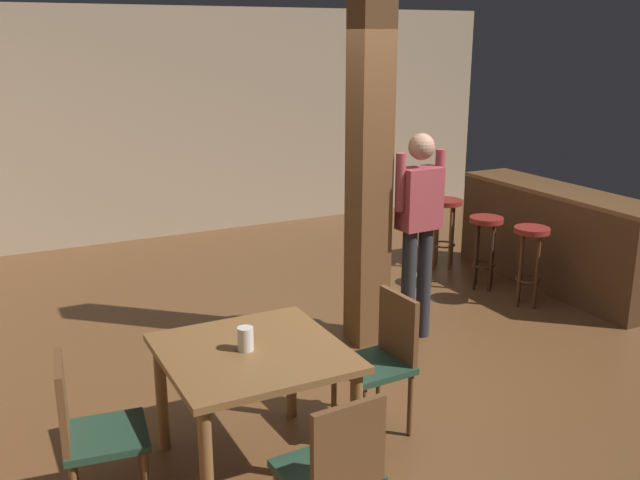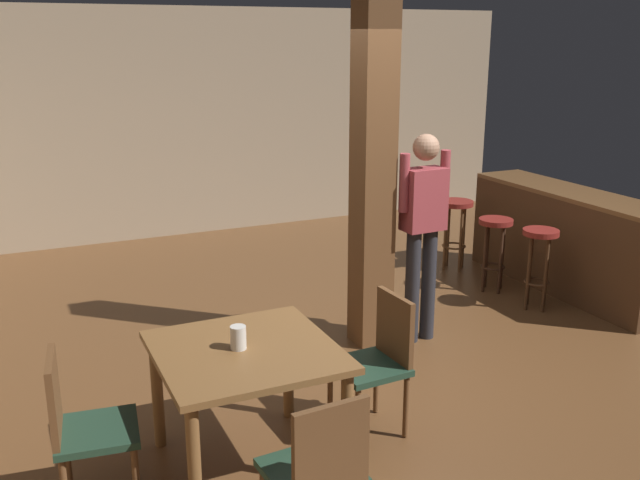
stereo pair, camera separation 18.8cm
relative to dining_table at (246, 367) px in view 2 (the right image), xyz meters
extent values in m
plane|color=brown|center=(1.58, 0.76, -0.63)|extent=(10.80, 10.80, 0.00)
cube|color=gray|center=(1.58, 5.26, 0.77)|extent=(8.00, 0.10, 2.80)
cube|color=brown|center=(1.50, 1.28, 0.77)|extent=(0.28, 0.28, 2.80)
cube|color=brown|center=(0.00, 0.00, 0.10)|extent=(1.00, 1.00, 0.04)
cylinder|color=brown|center=(0.43, 0.43, -0.28)|extent=(0.07, 0.07, 0.71)
cylinder|color=brown|center=(-0.43, 0.43, -0.28)|extent=(0.07, 0.07, 0.71)
cylinder|color=brown|center=(0.43, -0.43, -0.28)|extent=(0.07, 0.07, 0.71)
cylinder|color=brown|center=(-0.43, -0.43, -0.28)|extent=(0.07, 0.07, 0.71)
cube|color=#1E3828|center=(-0.84, -0.04, -0.18)|extent=(0.47, 0.47, 0.04)
cube|color=brown|center=(-1.03, -0.01, 0.04)|extent=(0.08, 0.38, 0.45)
cylinder|color=brown|center=(-0.65, 0.11, -0.41)|extent=(0.04, 0.04, 0.43)
cylinder|color=brown|center=(-0.99, 0.16, -0.41)|extent=(0.04, 0.04, 0.43)
cube|color=#1E3828|center=(0.81, 0.03, -0.18)|extent=(0.44, 0.44, 0.04)
cube|color=brown|center=(1.00, 0.05, 0.04)|extent=(0.06, 0.38, 0.45)
cylinder|color=brown|center=(0.65, -0.15, -0.41)|extent=(0.04, 0.04, 0.43)
cylinder|color=brown|center=(0.63, 0.20, -0.41)|extent=(0.04, 0.04, 0.43)
cylinder|color=brown|center=(1.00, -0.13, -0.41)|extent=(0.04, 0.04, 0.43)
cylinder|color=brown|center=(0.98, 0.22, -0.41)|extent=(0.04, 0.04, 0.43)
cube|color=#1E3828|center=(0.03, -0.84, -0.18)|extent=(0.45, 0.45, 0.04)
cube|color=brown|center=(0.05, -1.03, 0.04)|extent=(0.38, 0.06, 0.45)
cylinder|color=beige|center=(-0.04, 0.01, 0.18)|extent=(0.09, 0.09, 0.14)
cube|color=maroon|center=(1.90, 1.14, 0.57)|extent=(0.35, 0.22, 0.50)
sphere|color=#997056|center=(1.90, 1.14, 0.98)|extent=(0.22, 0.22, 0.21)
cylinder|color=#232328|center=(1.98, 1.14, -0.16)|extent=(0.13, 0.13, 0.95)
cylinder|color=#232328|center=(1.82, 1.13, -0.16)|extent=(0.13, 0.13, 0.95)
cylinder|color=maroon|center=(2.09, 1.15, 0.72)|extent=(0.08, 0.08, 0.46)
cylinder|color=maroon|center=(1.70, 1.13, 0.72)|extent=(0.08, 0.08, 0.46)
cube|color=brown|center=(3.91, 1.59, 0.35)|extent=(0.56, 2.32, 0.04)
cube|color=#422816|center=(3.81, 1.59, -0.15)|extent=(0.36, 2.32, 0.96)
cylinder|color=maroon|center=(3.26, 1.28, 0.10)|extent=(0.32, 0.32, 0.05)
torus|color=#422816|center=(3.26, 1.28, -0.37)|extent=(0.23, 0.23, 0.02)
cylinder|color=#422816|center=(3.26, 1.39, -0.28)|extent=(0.03, 0.03, 0.71)
cylinder|color=#422816|center=(3.26, 1.18, -0.28)|extent=(0.03, 0.03, 0.71)
cylinder|color=#422816|center=(3.37, 1.28, -0.28)|extent=(0.03, 0.03, 0.71)
cylinder|color=#422816|center=(3.16, 1.28, -0.28)|extent=(0.03, 0.03, 0.71)
cylinder|color=maroon|center=(3.20, 1.85, 0.08)|extent=(0.33, 0.33, 0.05)
torus|color=#382114|center=(3.20, 1.85, -0.38)|extent=(0.23, 0.23, 0.02)
cylinder|color=#382114|center=(3.20, 1.96, -0.29)|extent=(0.03, 0.03, 0.69)
cylinder|color=#382114|center=(3.20, 1.74, -0.29)|extent=(0.03, 0.03, 0.69)
cylinder|color=#382114|center=(3.31, 1.85, -0.29)|extent=(0.03, 0.03, 0.69)
cylinder|color=#382114|center=(3.09, 1.85, -0.29)|extent=(0.03, 0.03, 0.69)
cylinder|color=maroon|center=(3.25, 2.59, 0.10)|extent=(0.36, 0.36, 0.05)
torus|color=brown|center=(3.25, 2.59, -0.38)|extent=(0.26, 0.26, 0.02)
cylinder|color=brown|center=(3.25, 2.71, -0.28)|extent=(0.03, 0.03, 0.71)
cylinder|color=brown|center=(3.25, 2.47, -0.28)|extent=(0.03, 0.03, 0.71)
cylinder|color=brown|center=(3.37, 2.59, -0.28)|extent=(0.03, 0.03, 0.71)
cylinder|color=brown|center=(3.13, 2.59, -0.28)|extent=(0.03, 0.03, 0.71)
camera|label=1|loc=(-1.33, -3.46, 1.82)|focal=40.00mm
camera|label=2|loc=(-1.16, -3.54, 1.82)|focal=40.00mm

